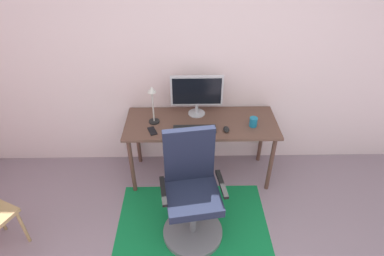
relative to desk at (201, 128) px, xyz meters
name	(u,v)px	position (x,y,z in m)	size (l,w,h in m)	color
wall_back	(205,57)	(0.05, 0.37, 0.64)	(6.00, 0.10, 2.60)	silver
area_rug	(193,225)	(-0.10, -0.72, -0.66)	(1.47, 1.04, 0.01)	#107339
desk	(201,128)	(0.00, 0.00, 0.00)	(1.58, 0.60, 0.74)	brown
monitor	(197,92)	(-0.04, 0.16, 0.34)	(0.54, 0.18, 0.45)	#B2B2B7
keyboard	(195,129)	(-0.07, -0.14, 0.08)	(0.43, 0.13, 0.02)	black
computer_mouse	(226,129)	(0.24, -0.16, 0.09)	(0.06, 0.10, 0.03)	black
coffee_cup	(253,122)	(0.52, -0.08, 0.12)	(0.08, 0.08, 0.10)	#187093
cell_phone	(152,131)	(-0.49, -0.16, 0.08)	(0.07, 0.14, 0.01)	black
desk_lamp	(152,100)	(-0.49, 0.01, 0.33)	(0.11, 0.11, 0.41)	black
office_chair	(192,198)	(-0.11, -0.76, -0.22)	(0.58, 0.56, 1.08)	slate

